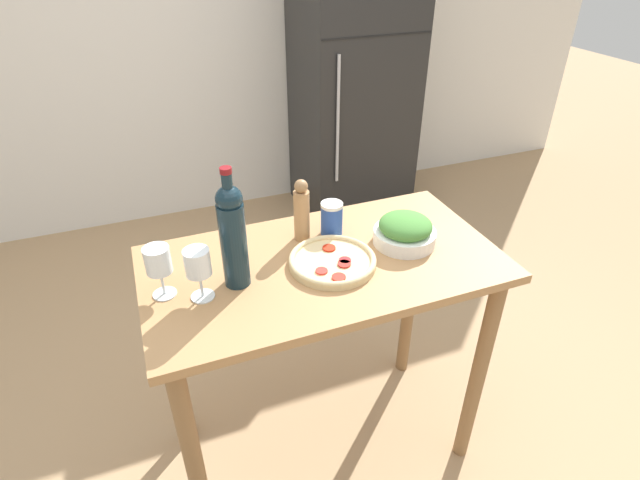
% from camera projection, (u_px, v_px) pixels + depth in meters
% --- Properties ---
extents(ground_plane, '(14.00, 14.00, 0.00)m').
position_uv_depth(ground_plane, '(323.00, 441.00, 2.12)').
color(ground_plane, tan).
extents(wall_back, '(6.40, 0.06, 2.60)m').
position_uv_depth(wall_back, '(194.00, 25.00, 3.20)').
color(wall_back, silver).
rests_on(wall_back, ground_plane).
extents(refrigerator, '(0.73, 0.69, 1.80)m').
position_uv_depth(refrigerator, '(353.00, 88.00, 3.41)').
color(refrigerator, black).
rests_on(refrigerator, ground_plane).
extents(prep_counter, '(1.15, 0.62, 0.94)m').
position_uv_depth(prep_counter, '(323.00, 302.00, 1.71)').
color(prep_counter, '#A87A4C').
rests_on(prep_counter, ground_plane).
extents(wine_bottle, '(0.08, 0.08, 0.38)m').
position_uv_depth(wine_bottle, '(233.00, 234.00, 1.42)').
color(wine_bottle, '#142833').
rests_on(wine_bottle, prep_counter).
extents(wine_glass_near, '(0.07, 0.07, 0.16)m').
position_uv_depth(wine_glass_near, '(198.00, 265.00, 1.40)').
color(wine_glass_near, silver).
rests_on(wine_glass_near, prep_counter).
extents(wine_glass_far, '(0.07, 0.07, 0.16)m').
position_uv_depth(wine_glass_far, '(158.00, 263.00, 1.41)').
color(wine_glass_far, silver).
rests_on(wine_glass_far, prep_counter).
extents(pepper_mill, '(0.05, 0.05, 0.22)m').
position_uv_depth(pepper_mill, '(302.00, 211.00, 1.67)').
color(pepper_mill, '#AD7F51').
rests_on(pepper_mill, prep_counter).
extents(salad_bowl, '(0.21, 0.21, 0.10)m').
position_uv_depth(salad_bowl, '(404.00, 230.00, 1.68)').
color(salad_bowl, white).
rests_on(salad_bowl, prep_counter).
extents(homemade_pizza, '(0.28, 0.28, 0.03)m').
position_uv_depth(homemade_pizza, '(333.00, 261.00, 1.59)').
color(homemade_pizza, '#DBC189').
rests_on(homemade_pizza, prep_counter).
extents(salt_canister, '(0.08, 0.08, 0.12)m').
position_uv_depth(salt_canister, '(332.00, 219.00, 1.72)').
color(salt_canister, '#284CA3').
rests_on(salt_canister, prep_counter).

